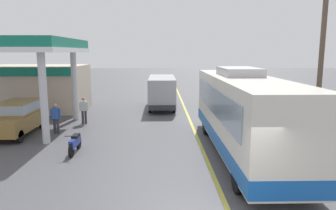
{
  "coord_description": "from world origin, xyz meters",
  "views": [
    {
      "loc": [
        -1.87,
        -6.45,
        4.38
      ],
      "look_at": [
        -1.5,
        10.0,
        1.6
      ],
      "focal_mm": 33.66,
      "sensor_mm": 36.0,
      "label": 1
    }
  ],
  "objects_px": {
    "minibus_opposing_lane": "(162,89)",
    "pedestrian_by_shop": "(56,117)",
    "pedestrian_near_pump": "(84,109)",
    "car_at_pump": "(17,116)",
    "motorcycle_parked_forecourt": "(75,143)",
    "coach_bus_main": "(243,115)"
  },
  "relations": [
    {
      "from": "motorcycle_parked_forecourt",
      "to": "coach_bus_main",
      "type": "bearing_deg",
      "value": -1.81
    },
    {
      "from": "coach_bus_main",
      "to": "car_at_pump",
      "type": "relative_size",
      "value": 2.63
    },
    {
      "from": "pedestrian_near_pump",
      "to": "motorcycle_parked_forecourt",
      "type": "bearing_deg",
      "value": -80.41
    },
    {
      "from": "minibus_opposing_lane",
      "to": "motorcycle_parked_forecourt",
      "type": "xyz_separation_m",
      "value": [
        -3.85,
        -11.16,
        -1.03
      ]
    },
    {
      "from": "car_at_pump",
      "to": "pedestrian_by_shop",
      "type": "distance_m",
      "value": 1.98
    },
    {
      "from": "coach_bus_main",
      "to": "minibus_opposing_lane",
      "type": "height_order",
      "value": "coach_bus_main"
    },
    {
      "from": "pedestrian_by_shop",
      "to": "motorcycle_parked_forecourt",
      "type": "bearing_deg",
      "value": -60.29
    },
    {
      "from": "pedestrian_by_shop",
      "to": "pedestrian_near_pump",
      "type": "bearing_deg",
      "value": 67.94
    },
    {
      "from": "pedestrian_near_pump",
      "to": "pedestrian_by_shop",
      "type": "relative_size",
      "value": 1.0
    },
    {
      "from": "motorcycle_parked_forecourt",
      "to": "car_at_pump",
      "type": "bearing_deg",
      "value": 140.77
    },
    {
      "from": "pedestrian_near_pump",
      "to": "pedestrian_by_shop",
      "type": "height_order",
      "value": "same"
    },
    {
      "from": "car_at_pump",
      "to": "motorcycle_parked_forecourt",
      "type": "relative_size",
      "value": 2.33
    },
    {
      "from": "motorcycle_parked_forecourt",
      "to": "pedestrian_by_shop",
      "type": "height_order",
      "value": "pedestrian_by_shop"
    },
    {
      "from": "car_at_pump",
      "to": "pedestrian_by_shop",
      "type": "xyz_separation_m",
      "value": [
        1.97,
        0.18,
        -0.08
      ]
    },
    {
      "from": "minibus_opposing_lane",
      "to": "motorcycle_parked_forecourt",
      "type": "height_order",
      "value": "minibus_opposing_lane"
    },
    {
      "from": "car_at_pump",
      "to": "motorcycle_parked_forecourt",
      "type": "distance_m",
      "value": 5.04
    },
    {
      "from": "coach_bus_main",
      "to": "minibus_opposing_lane",
      "type": "relative_size",
      "value": 1.8
    },
    {
      "from": "minibus_opposing_lane",
      "to": "pedestrian_by_shop",
      "type": "height_order",
      "value": "minibus_opposing_lane"
    },
    {
      "from": "coach_bus_main",
      "to": "motorcycle_parked_forecourt",
      "type": "bearing_deg",
      "value": 178.19
    },
    {
      "from": "motorcycle_parked_forecourt",
      "to": "pedestrian_near_pump",
      "type": "distance_m",
      "value": 5.79
    },
    {
      "from": "car_at_pump",
      "to": "pedestrian_near_pump",
      "type": "height_order",
      "value": "car_at_pump"
    },
    {
      "from": "car_at_pump",
      "to": "motorcycle_parked_forecourt",
      "type": "bearing_deg",
      "value": -39.23
    }
  ]
}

